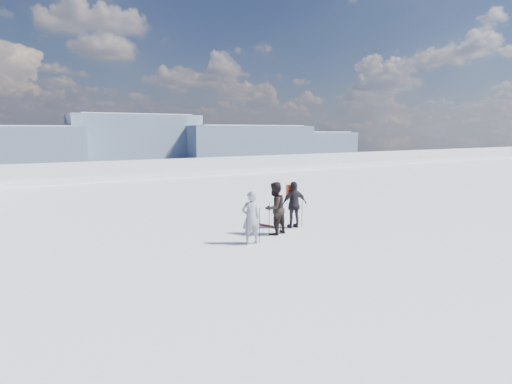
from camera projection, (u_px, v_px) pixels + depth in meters
lake_basin at (145, 234)px, 40.73m from camera, size 820.00×820.00×71.62m
far_mountain_range at (70, 142)px, 419.90m from camera, size 770.00×110.00×53.00m
skier_grey at (251, 218)px, 13.72m from camera, size 0.70×0.49×1.85m
skier_dark at (275, 208)px, 14.99m from camera, size 1.16×1.03×2.00m
skier_pack at (294, 205)px, 16.04m from camera, size 1.16×0.61×1.89m
backpack at (292, 174)px, 16.09m from camera, size 0.43×0.28×0.55m
ski_poles at (276, 219)px, 14.90m from camera, size 3.23×1.29×1.34m
skis_loose at (263, 225)px, 16.58m from camera, size 0.76×1.66×0.03m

